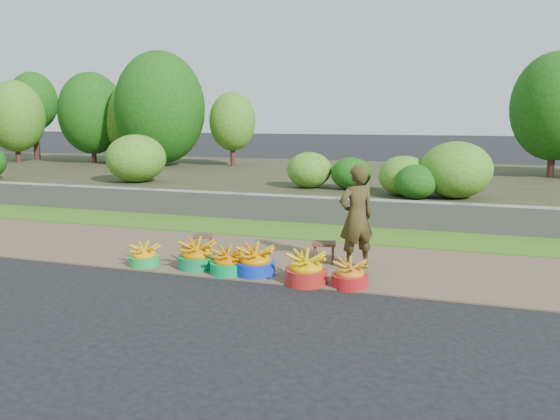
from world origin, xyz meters
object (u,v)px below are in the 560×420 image
(basin_f, at_px, (350,275))
(basin_a, at_px, (144,257))
(stool_left, at_px, (203,238))
(basin_e, at_px, (306,270))
(vendor_woman, at_px, (356,217))
(basin_c, at_px, (228,263))
(stool_right, at_px, (324,246))
(basin_b, at_px, (197,256))
(basin_d, at_px, (255,263))

(basin_f, bearing_deg, basin_a, 179.22)
(basin_a, relative_size, basin_f, 0.95)
(stool_left, bearing_deg, basin_e, -28.46)
(vendor_woman, bearing_deg, basin_a, -24.57)
(basin_c, relative_size, basin_f, 1.06)
(basin_a, xyz_separation_m, vendor_woman, (2.93, 0.79, 0.61))
(stool_right, bearing_deg, basin_b, -153.28)
(stool_left, xyz_separation_m, vendor_woman, (2.48, -0.22, 0.53))
(basin_a, distance_m, basin_b, 0.79)
(basin_b, height_order, vendor_woman, vendor_woman)
(basin_a, height_order, stool_right, basin_a)
(basin_e, bearing_deg, vendor_woman, 60.44)
(basin_c, relative_size, basin_d, 0.90)
(vendor_woman, bearing_deg, basin_c, -13.86)
(basin_f, relative_size, stool_right, 1.19)
(stool_right, bearing_deg, basin_f, -59.79)
(basin_d, height_order, basin_f, basin_d)
(basin_c, bearing_deg, basin_d, 9.70)
(basin_e, relative_size, stool_left, 1.48)
(stool_right, distance_m, vendor_woman, 0.72)
(basin_b, height_order, basin_f, basin_b)
(basin_f, bearing_deg, basin_d, 175.19)
(vendor_woman, bearing_deg, stool_right, -57.56)
(basin_b, xyz_separation_m, basin_e, (1.66, -0.19, 0.00))
(stool_right, bearing_deg, basin_c, -139.94)
(basin_b, bearing_deg, basin_a, -171.19)
(basin_a, xyz_separation_m, basin_f, (3.01, -0.04, 0.01))
(basin_b, bearing_deg, vendor_woman, 17.35)
(basin_a, bearing_deg, stool_left, 66.11)
(basin_c, xyz_separation_m, basin_e, (1.14, -0.08, 0.02))
(basin_c, height_order, stool_left, basin_c)
(basin_d, distance_m, basin_e, 0.77)
(basin_d, bearing_deg, vendor_woman, 30.14)
(stool_right, bearing_deg, basin_a, -158.60)
(basin_a, bearing_deg, basin_b, 8.81)
(basin_c, height_order, stool_right, basin_c)
(stool_left, bearing_deg, basin_d, -37.16)
(basin_b, height_order, stool_left, basin_b)
(basin_b, distance_m, basin_c, 0.54)
(basin_b, relative_size, stool_right, 1.40)
(basin_b, height_order, stool_right, basin_b)
(basin_e, xyz_separation_m, vendor_woman, (0.49, 0.86, 0.57))
(basin_e, relative_size, basin_f, 1.18)
(basin_a, bearing_deg, basin_e, -1.66)
(basin_b, distance_m, stool_left, 0.95)
(stool_right, xyz_separation_m, vendor_woman, (0.50, -0.16, 0.50))
(basin_b, relative_size, basin_c, 1.12)
(basin_e, height_order, stool_right, basin_e)
(basin_f, height_order, vendor_woman, vendor_woman)
(basin_a, height_order, basin_b, basin_b)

